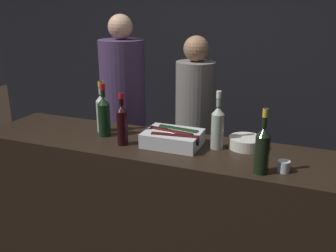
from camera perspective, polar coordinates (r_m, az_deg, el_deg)
The scene contains 12 objects.
wall_back_chalkboard at distance 4.16m, azimuth 9.98°, elevation 11.43°, with size 6.40×0.06×2.80m.
bar_counter at distance 2.63m, azimuth -0.24°, elevation -13.25°, with size 2.56×0.58×1.01m.
ice_bin_with_bottles at distance 2.38m, azimuth 0.82°, elevation -1.74°, with size 0.37×0.27×0.10m.
bowl_white at distance 2.40m, azimuth 11.78°, elevation -2.44°, with size 0.21×0.21×0.07m.
candle_votive at distance 2.12m, azimuth 17.21°, elevation -5.89°, with size 0.07×0.07×0.06m.
white_wine_bottle at distance 2.33m, azimuth 7.56°, elevation 0.02°, with size 0.08×0.08×0.37m.
red_wine_bottle_burgundy at distance 2.56m, azimuth -9.72°, elevation 1.70°, with size 0.08×0.08×0.36m.
rose_wine_bottle at distance 2.66m, azimuth -10.02°, elevation 2.28°, with size 0.08×0.08×0.36m.
champagne_bottle at distance 2.03m, azimuth 14.17°, elevation -3.36°, with size 0.08×0.08×0.36m.
red_wine_bottle_tall at distance 2.38m, azimuth -7.00°, elevation 0.44°, with size 0.07×0.07×0.34m.
person_in_hoodie at distance 3.23m, azimuth 4.07°, elevation 0.82°, with size 0.33×0.33×1.63m.
person_blond_tee at distance 3.37m, azimuth -6.80°, elevation 2.99°, with size 0.39×0.39×1.79m.
Camera 1 is at (0.83, -1.79, 1.89)m, focal length 40.00 mm.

